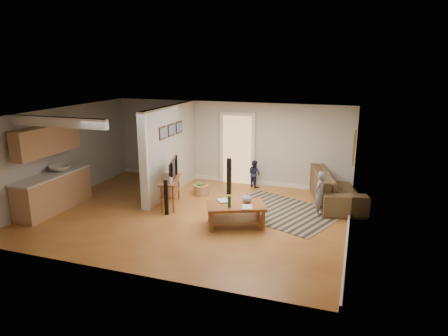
% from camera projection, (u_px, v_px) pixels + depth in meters
% --- Properties ---
extents(ground, '(7.50, 7.50, 0.00)m').
position_uv_depth(ground, '(191.00, 214.00, 9.89)').
color(ground, brown).
rests_on(ground, ground).
extents(room_shell, '(7.54, 6.02, 2.52)m').
position_uv_depth(room_shell, '(158.00, 150.00, 10.24)').
color(room_shell, '#A9A8A2').
rests_on(room_shell, ground).
extents(area_rug, '(3.39, 2.98, 0.01)m').
position_uv_depth(area_rug, '(280.00, 211.00, 10.10)').
color(area_rug, black).
rests_on(area_rug, ground).
extents(sofa, '(1.77, 2.98, 0.82)m').
position_uv_depth(sofa, '(334.00, 200.00, 10.88)').
color(sofa, '#494224').
rests_on(sofa, ground).
extents(coffee_table, '(1.51, 1.23, 0.78)m').
position_uv_depth(coffee_table, '(237.00, 209.00, 9.12)').
color(coffee_table, brown).
rests_on(coffee_table, ground).
extents(tv_console, '(0.77, 1.24, 1.00)m').
position_uv_depth(tv_console, '(171.00, 181.00, 10.32)').
color(tv_console, brown).
rests_on(tv_console, ground).
extents(speaker_left, '(0.11, 0.11, 0.90)m').
position_uv_depth(speaker_left, '(166.00, 197.00, 9.77)').
color(speaker_left, black).
rests_on(speaker_left, ground).
extents(speaker_right, '(0.11, 0.11, 1.05)m').
position_uv_depth(speaker_right, '(229.00, 176.00, 11.29)').
color(speaker_right, black).
rests_on(speaker_right, ground).
extents(toy_basket, '(0.44, 0.44, 0.39)m').
position_uv_depth(toy_basket, '(201.00, 189.00, 11.31)').
color(toy_basket, olive).
rests_on(toy_basket, ground).
extents(child, '(0.38, 0.47, 1.12)m').
position_uv_depth(child, '(318.00, 216.00, 9.80)').
color(child, gray).
rests_on(child, ground).
extents(toddler, '(0.51, 0.48, 0.82)m').
position_uv_depth(toddler, '(254.00, 187.00, 12.08)').
color(toddler, '#1F2341').
rests_on(toddler, ground).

